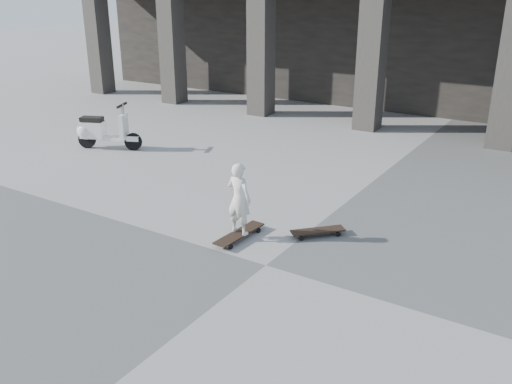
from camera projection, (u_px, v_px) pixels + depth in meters
The scene contains 6 objects.
ground at pixel (266, 265), 7.92m from camera, with size 90.00×90.00×0.00m, color #50504E.
colonnade at pixel (485, 12), 17.72m from camera, with size 28.00×8.82×6.00m.
longboard at pixel (239, 234), 8.73m from camera, with size 0.31×1.09×0.11m.
skateboard_spare at pixel (318, 231), 8.83m from camera, with size 0.78×0.80×0.11m.
child at pixel (239, 199), 8.51m from camera, with size 0.43×0.28×1.18m, color silver.
scooter at pixel (98, 131), 13.49m from camera, with size 1.56×0.88×1.15m.
Camera 1 is at (3.63, -6.01, 3.82)m, focal length 38.00 mm.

